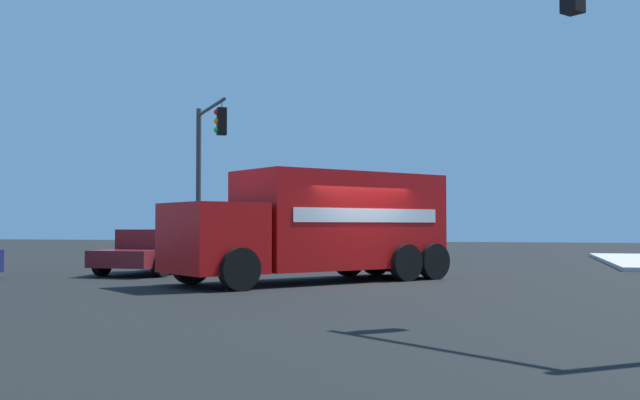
% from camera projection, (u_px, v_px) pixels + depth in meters
% --- Properties ---
extents(ground_plane, '(100.00, 100.00, 0.00)m').
position_uv_depth(ground_plane, '(363.00, 284.00, 19.27)').
color(ground_plane, black).
extents(delivery_truck, '(6.83, 7.63, 2.93)m').
position_uv_depth(delivery_truck, '(321.00, 225.00, 20.04)').
color(delivery_truck, red).
rests_on(delivery_truck, ground).
extents(traffic_light_primary, '(2.55, 3.36, 6.08)m').
position_uv_depth(traffic_light_primary, '(206.00, 159.00, 28.05)').
color(traffic_light_primary, '#38383D').
rests_on(traffic_light_primary, ground).
extents(pickup_maroon, '(2.48, 5.30, 1.38)m').
position_uv_depth(pickup_maroon, '(160.00, 250.00, 23.60)').
color(pickup_maroon, maroon).
rests_on(pickup_maroon, ground).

